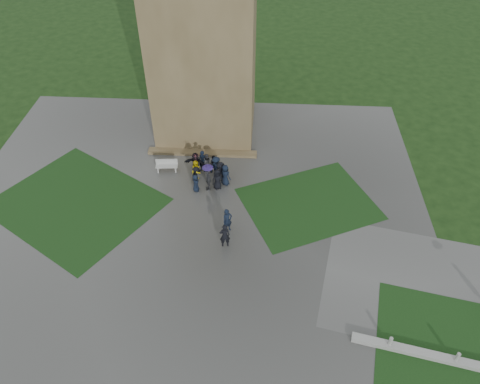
# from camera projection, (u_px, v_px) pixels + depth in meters

# --- Properties ---
(ground) EXTENTS (120.00, 120.00, 0.00)m
(ground) POSITION_uv_depth(u_px,v_px,m) (183.00, 250.00, 30.85)
(ground) COLOR black
(plaza) EXTENTS (34.00, 34.00, 0.02)m
(plaza) POSITION_uv_depth(u_px,v_px,m) (188.00, 228.00, 32.34)
(plaza) COLOR #3A3B38
(plaza) RESTS_ON ground
(lawn_inset_left) EXTENTS (14.10, 13.46, 0.01)m
(lawn_inset_left) POSITION_uv_depth(u_px,v_px,m) (76.00, 203.00, 34.20)
(lawn_inset_left) COLOR black
(lawn_inset_left) RESTS_ON plaza
(lawn_inset_right) EXTENTS (11.12, 10.15, 0.01)m
(lawn_inset_right) POSITION_uv_depth(u_px,v_px,m) (309.00, 204.00, 34.19)
(lawn_inset_right) COLOR black
(lawn_inset_right) RESTS_ON plaza
(tower) EXTENTS (8.00, 8.00, 18.00)m
(tower) POSITION_uv_depth(u_px,v_px,m) (203.00, 26.00, 36.09)
(tower) COLOR brown
(tower) RESTS_ON ground
(tower_plinth) EXTENTS (9.00, 0.80, 0.22)m
(tower_plinth) POSITION_uv_depth(u_px,v_px,m) (202.00, 153.00, 38.68)
(tower_plinth) COLOR brown
(tower_plinth) RESTS_ON plaza
(bench) EXTENTS (1.76, 0.69, 0.99)m
(bench) POSITION_uv_depth(u_px,v_px,m) (167.00, 165.00, 36.76)
(bench) COLOR #ACADA8
(bench) RESTS_ON plaza
(visitor_cluster) EXTENTS (3.85, 3.14, 2.44)m
(visitor_cluster) POSITION_uv_depth(u_px,v_px,m) (207.00, 170.00, 35.63)
(visitor_cluster) COLOR black
(visitor_cluster) RESTS_ON plaza
(pedestrian_mid) EXTENTS (0.82, 0.76, 1.88)m
(pedestrian_mid) POSITION_uv_depth(u_px,v_px,m) (227.00, 220.00, 31.57)
(pedestrian_mid) COLOR black
(pedestrian_mid) RESTS_ON plaza
(pedestrian_near) EXTENTS (0.77, 0.59, 1.89)m
(pedestrian_near) POSITION_uv_depth(u_px,v_px,m) (225.00, 236.00, 30.51)
(pedestrian_near) COLOR black
(pedestrian_near) RESTS_ON plaza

